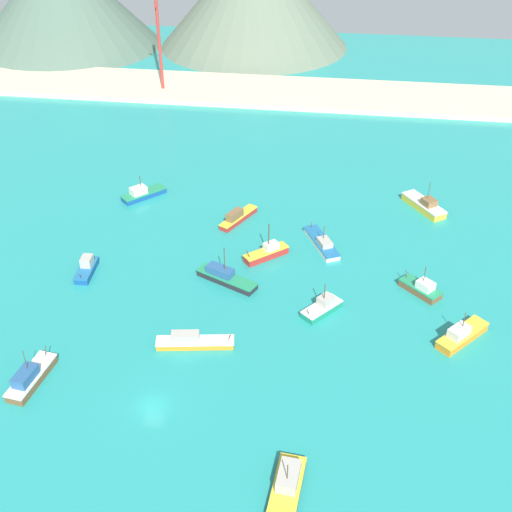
{
  "coord_description": "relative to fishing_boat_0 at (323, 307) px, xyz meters",
  "views": [
    {
      "loc": [
        20.63,
        -54.28,
        61.94
      ],
      "look_at": [
        8.8,
        31.29,
        2.5
      ],
      "focal_mm": 45.65,
      "sensor_mm": 36.0,
      "label": 1
    }
  ],
  "objects": [
    {
      "name": "fishing_boat_7",
      "position": [
        -9.99,
        13.11,
        0.05
      ],
      "size": [
        7.42,
        6.79,
        6.4
      ],
      "color": "red",
      "rests_on": "ground"
    },
    {
      "name": "radio_tower",
      "position": [
        -46.67,
        85.71,
        17.18
      ],
      "size": [
        3.54,
        2.83,
        35.39
      ],
      "color": "#B7332D",
      "rests_on": "ground"
    },
    {
      "name": "fishing_boat_1",
      "position": [
        -17.57,
        -9.91,
        -0.09
      ],
      "size": [
        11.11,
        3.91,
        2.25
      ],
      "color": "orange",
      "rests_on": "ground"
    },
    {
      "name": "fishing_boat_10",
      "position": [
        -36.28,
        30.13,
        -0.02
      ],
      "size": [
        8.06,
        8.2,
        4.69
      ],
      "color": "#14478C",
      "rests_on": "ground"
    },
    {
      "name": "beach_strip",
      "position": [
        -20.13,
        88.54,
        -0.27
      ],
      "size": [
        247.0,
        22.28,
        1.2
      ],
      "primitive_type": "cube",
      "color": "beige",
      "rests_on": "ground"
    },
    {
      "name": "fishing_boat_12",
      "position": [
        17.25,
        32.86,
        0.06
      ],
      "size": [
        8.02,
        9.79,
        6.03
      ],
      "color": "gold",
      "rests_on": "ground"
    },
    {
      "name": "fishing_boat_9",
      "position": [
        -1.04,
        17.7,
        -0.2
      ],
      "size": [
        6.89,
        10.46,
        4.33
      ],
      "color": "silver",
      "rests_on": "ground"
    },
    {
      "name": "fishing_boat_6",
      "position": [
        -16.71,
        23.83,
        0.0
      ],
      "size": [
        6.01,
        9.21,
        2.46
      ],
      "color": "red",
      "rests_on": "ground"
    },
    {
      "name": "fishing_boat_8",
      "position": [
        -36.97,
        -19.87,
        0.13
      ],
      "size": [
        3.83,
        8.99,
        5.7
      ],
      "color": "brown",
      "rests_on": "ground"
    },
    {
      "name": "fishing_boat_4",
      "position": [
        -38.3,
        4.8,
        0.02
      ],
      "size": [
        2.66,
        6.76,
        2.59
      ],
      "color": "#14478C",
      "rests_on": "ground"
    },
    {
      "name": "fishing_boat_5",
      "position": [
        -2.22,
        -31.61,
        -0.04
      ],
      "size": [
        3.89,
        9.4,
        4.47
      ],
      "color": "#232328",
      "rests_on": "ground"
    },
    {
      "name": "fishing_boat_0",
      "position": [
        0.0,
        0.0,
        0.0
      ],
      "size": [
        6.23,
        6.73,
        5.04
      ],
      "color": "#198466",
      "rests_on": "ground"
    },
    {
      "name": "fishing_boat_2",
      "position": [
        -15.69,
        5.46,
        0.01
      ],
      "size": [
        10.43,
        6.74,
        6.47
      ],
      "color": "#232328",
      "rests_on": "ground"
    },
    {
      "name": "fishing_boat_3",
      "position": [
        14.88,
        6.73,
        0.03
      ],
      "size": [
        6.71,
        6.52,
        5.01
      ],
      "color": "brown",
      "rests_on": "ground"
    },
    {
      "name": "fishing_boat_11",
      "position": [
        19.71,
        -3.61,
        0.1
      ],
      "size": [
        8.04,
        8.4,
        5.09
      ],
      "color": "orange",
      "rests_on": "ground"
    },
    {
      "name": "ground",
      "position": [
        -20.13,
        8.31,
        -1.12
      ],
      "size": [
        260.0,
        280.0,
        0.5
      ],
      "color": "teal"
    }
  ]
}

